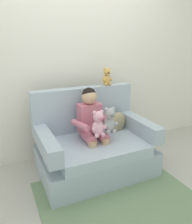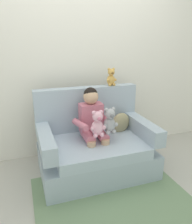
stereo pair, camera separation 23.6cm
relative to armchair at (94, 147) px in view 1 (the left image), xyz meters
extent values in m
plane|color=#ADA89E|center=(0.00, -0.05, -0.30)|extent=(8.00, 8.00, 0.00)
cube|color=silver|center=(0.00, 0.61, 1.00)|extent=(6.00, 0.10, 2.60)
cube|color=slate|center=(0.00, -0.68, -0.29)|extent=(1.50, 1.41, 0.01)
cube|color=#9EADBC|center=(0.00, -0.05, -0.15)|extent=(1.27, 0.85, 0.29)
cube|color=#A6B6C6|center=(0.00, -0.12, 0.05)|extent=(0.99, 0.71, 0.12)
cube|color=#9EADBC|center=(0.00, 0.30, 0.38)|extent=(1.27, 0.14, 0.54)
cube|color=#9EADBC|center=(-0.57, -0.12, 0.20)|extent=(0.14, 0.71, 0.18)
cube|color=#9EADBC|center=(0.57, -0.12, 0.20)|extent=(0.14, 0.71, 0.18)
cube|color=#C66B7F|center=(-0.02, 0.08, 0.34)|extent=(0.26, 0.16, 0.34)
sphere|color=tan|center=(-0.02, 0.08, 0.59)|extent=(0.17, 0.17, 0.17)
sphere|color=black|center=(-0.02, 0.09, 0.61)|extent=(0.16, 0.16, 0.16)
cylinder|color=#C66B7F|center=(-0.10, -0.05, 0.17)|extent=(0.11, 0.26, 0.11)
cylinder|color=tan|center=(-0.10, -0.18, 0.02)|extent=(0.09, 0.09, 0.30)
cylinder|color=#C66B7F|center=(0.06, -0.05, 0.17)|extent=(0.11, 0.26, 0.11)
cylinder|color=tan|center=(0.06, -0.18, 0.02)|extent=(0.09, 0.09, 0.30)
cylinder|color=#C66B7F|center=(-0.18, -0.04, 0.32)|extent=(0.13, 0.27, 0.07)
cylinder|color=#C66B7F|center=(0.14, -0.04, 0.32)|extent=(0.13, 0.27, 0.07)
ellipsoid|color=#9E9EA3|center=(0.13, -0.13, 0.31)|extent=(0.13, 0.11, 0.17)
sphere|color=#9E9EA3|center=(0.13, -0.14, 0.44)|extent=(0.11, 0.11, 0.11)
sphere|color=slate|center=(0.13, -0.19, 0.43)|extent=(0.04, 0.04, 0.04)
sphere|color=#9E9EA3|center=(0.09, -0.14, 0.49)|extent=(0.05, 0.05, 0.05)
sphere|color=#9E9EA3|center=(0.06, -0.17, 0.32)|extent=(0.05, 0.05, 0.05)
sphere|color=#9E9EA3|center=(0.09, -0.18, 0.24)|extent=(0.05, 0.05, 0.05)
sphere|color=#9E9EA3|center=(0.17, -0.14, 0.49)|extent=(0.05, 0.05, 0.05)
sphere|color=#9E9EA3|center=(0.19, -0.17, 0.32)|extent=(0.05, 0.05, 0.05)
sphere|color=#9E9EA3|center=(0.16, -0.18, 0.24)|extent=(0.05, 0.05, 0.05)
ellipsoid|color=#EAA8BC|center=(-0.03, -0.16, 0.31)|extent=(0.13, 0.11, 0.17)
sphere|color=#EAA8BC|center=(-0.03, -0.18, 0.44)|extent=(0.11, 0.11, 0.11)
sphere|color=#CC6684|center=(-0.03, -0.22, 0.43)|extent=(0.04, 0.04, 0.04)
sphere|color=#EAA8BC|center=(-0.06, -0.17, 0.48)|extent=(0.04, 0.04, 0.04)
sphere|color=#EAA8BC|center=(-0.09, -0.20, 0.32)|extent=(0.04, 0.04, 0.04)
sphere|color=#EAA8BC|center=(-0.06, -0.21, 0.24)|extent=(0.05, 0.05, 0.05)
sphere|color=#EAA8BC|center=(0.01, -0.17, 0.48)|extent=(0.04, 0.04, 0.04)
sphere|color=#EAA8BC|center=(0.04, -0.20, 0.32)|extent=(0.04, 0.04, 0.04)
sphere|color=#EAA8BC|center=(0.01, -0.21, 0.24)|extent=(0.05, 0.05, 0.05)
ellipsoid|color=gold|center=(0.32, 0.30, 0.72)|extent=(0.10, 0.09, 0.13)
sphere|color=gold|center=(0.32, 0.30, 0.82)|extent=(0.09, 0.09, 0.09)
sphere|color=brown|center=(0.32, 0.26, 0.81)|extent=(0.03, 0.03, 0.03)
sphere|color=gold|center=(0.29, 0.30, 0.85)|extent=(0.03, 0.03, 0.03)
sphere|color=gold|center=(0.27, 0.28, 0.72)|extent=(0.03, 0.03, 0.03)
sphere|color=gold|center=(0.29, 0.27, 0.67)|extent=(0.04, 0.04, 0.04)
sphere|color=gold|center=(0.35, 0.30, 0.85)|extent=(0.03, 0.03, 0.03)
sphere|color=gold|center=(0.36, 0.28, 0.72)|extent=(0.03, 0.03, 0.03)
sphere|color=gold|center=(0.34, 0.27, 0.67)|extent=(0.04, 0.04, 0.04)
ellipsoid|color=#998C66|center=(0.38, 0.11, 0.21)|extent=(0.28, 0.18, 0.26)
camera|label=1|loc=(-0.97, -2.13, 1.20)|focal=35.57mm
camera|label=2|loc=(-0.75, -2.22, 1.20)|focal=35.57mm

